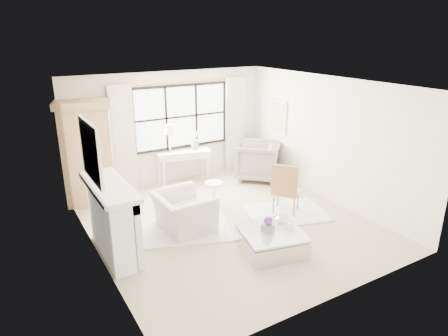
{
  "coord_description": "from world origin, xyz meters",
  "views": [
    {
      "loc": [
        -3.68,
        -6.04,
        3.59
      ],
      "look_at": [
        0.01,
        0.2,
        1.08
      ],
      "focal_mm": 32.0,
      "sensor_mm": 36.0,
      "label": 1
    }
  ],
  "objects_px": {
    "console_table": "(184,166)",
    "coffee_table": "(271,241)",
    "club_armchair": "(183,212)",
    "armoire": "(88,153)"
  },
  "relations": [
    {
      "from": "console_table",
      "to": "coffee_table",
      "type": "relative_size",
      "value": 1.14
    },
    {
      "from": "console_table",
      "to": "club_armchair",
      "type": "bearing_deg",
      "value": -100.97
    },
    {
      "from": "armoire",
      "to": "coffee_table",
      "type": "height_order",
      "value": "armoire"
    },
    {
      "from": "coffee_table",
      "to": "club_armchair",
      "type": "bearing_deg",
      "value": 135.69
    },
    {
      "from": "armoire",
      "to": "coffee_table",
      "type": "distance_m",
      "value": 4.33
    },
    {
      "from": "armoire",
      "to": "coffee_table",
      "type": "xyz_separation_m",
      "value": [
        2.12,
        -3.65,
        -0.96
      ]
    },
    {
      "from": "club_armchair",
      "to": "coffee_table",
      "type": "bearing_deg",
      "value": -148.32
    },
    {
      "from": "console_table",
      "to": "coffee_table",
      "type": "bearing_deg",
      "value": -77.75
    },
    {
      "from": "console_table",
      "to": "club_armchair",
      "type": "relative_size",
      "value": 1.24
    },
    {
      "from": "armoire",
      "to": "coffee_table",
      "type": "relative_size",
      "value": 1.87
    }
  ]
}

